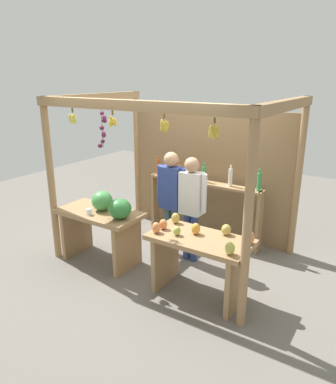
{
  "coord_description": "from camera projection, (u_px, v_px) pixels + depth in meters",
  "views": [
    {
      "loc": [
        2.64,
        -4.29,
        2.63
      ],
      "look_at": [
        0.0,
        -0.2,
        1.07
      ],
      "focal_mm": 33.79,
      "sensor_mm": 36.0,
      "label": 1
    }
  ],
  "objects": [
    {
      "name": "fruit_counter_left",
      "position": [
        104.0,
        219.0,
        5.16
      ],
      "size": [
        1.28,
        0.64,
        1.07
      ],
      "color": "#99754C",
      "rests_on": "ground"
    },
    {
      "name": "bottle_shelf_unit",
      "position": [
        203.0,
        195.0,
        5.93
      ],
      "size": [
        1.98,
        0.22,
        1.34
      ],
      "color": "#99754C",
      "rests_on": "ground"
    },
    {
      "name": "ground_plane",
      "position": [
        175.0,
        254.0,
        5.6
      ],
      "size": [
        12.0,
        12.0,
        0.0
      ],
      "primitive_type": "plane",
      "color": "slate",
      "rests_on": "ground"
    },
    {
      "name": "vendor_man",
      "position": [
        171.0,
        195.0,
        5.34
      ],
      "size": [
        0.48,
        0.22,
        1.6
      ],
      "rotation": [
        0.0,
        0.0,
        -0.12
      ],
      "color": "#445E63",
      "rests_on": "ground"
    },
    {
      "name": "market_stall",
      "position": [
        191.0,
        161.0,
        5.54
      ],
      "size": [
        3.08,
        2.13,
        2.38
      ],
      "color": "#99754C",
      "rests_on": "ground"
    },
    {
      "name": "vendor_woman",
      "position": [
        191.0,
        201.0,
        5.16
      ],
      "size": [
        0.48,
        0.21,
        1.57
      ],
      "rotation": [
        0.0,
        0.0,
        0.09
      ],
      "color": "navy",
      "rests_on": "ground"
    },
    {
      "name": "fruit_counter_right",
      "position": [
        199.0,
        252.0,
        4.39
      ],
      "size": [
        1.26,
        0.64,
        0.95
      ],
      "color": "#99754C",
      "rests_on": "ground"
    }
  ]
}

